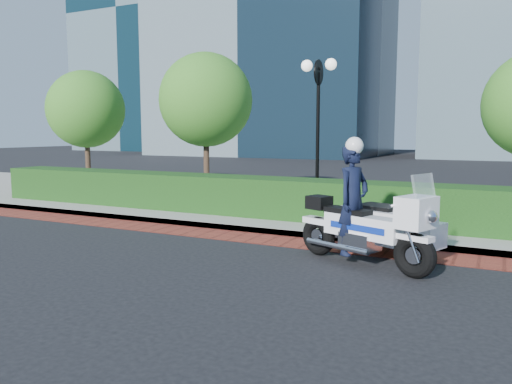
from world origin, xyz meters
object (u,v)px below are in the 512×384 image
at_px(tree_b, 206,100).
at_px(police_motorcycle, 371,219).
at_px(lamppost, 318,110).
at_px(tree_a, 86,109).

bearing_deg(tree_b, police_motorcycle, -39.09).
bearing_deg(tree_b, lamppost, -16.11).
bearing_deg(tree_a, lamppost, -7.41).
relative_size(tree_a, tree_b, 0.94).
xyz_separation_m(tree_b, police_motorcycle, (7.11, -5.77, -2.66)).
bearing_deg(lamppost, police_motorcycle, -59.77).
distance_m(lamppost, police_motorcycle, 5.62).
relative_size(lamppost, police_motorcycle, 1.57).
height_order(lamppost, tree_b, tree_b).
distance_m(lamppost, tree_a, 10.09).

